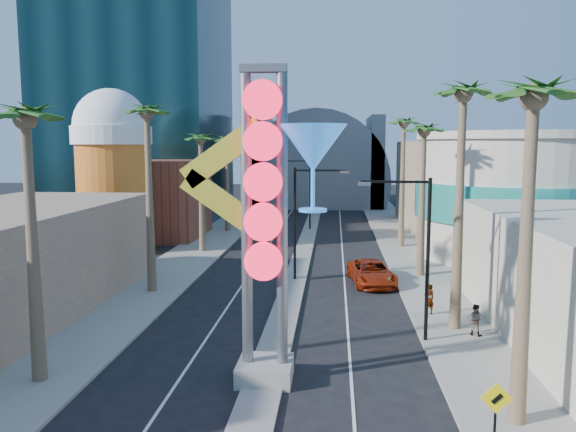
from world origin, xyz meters
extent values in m
plane|color=black|center=(0.00, 0.00, 0.00)|extent=(240.00, 240.00, 0.00)
cube|color=gray|center=(-9.50, 35.00, 0.07)|extent=(5.00, 100.00, 0.15)
cube|color=gray|center=(9.50, 35.00, 0.07)|extent=(5.00, 100.00, 0.15)
cube|color=gray|center=(0.00, 38.00, 0.07)|extent=(1.60, 84.00, 0.15)
cube|color=black|center=(-22.00, 52.00, 25.00)|extent=(20.00, 20.00, 50.00)
cube|color=brown|center=(-16.00, 38.00, 4.00)|extent=(10.00, 10.00, 8.00)
cube|color=#8C715A|center=(16.00, 48.00, 5.00)|extent=(10.00, 20.00, 10.00)
cylinder|color=#D0501B|center=(-17.00, 30.00, 5.00)|extent=(6.40, 6.40, 10.00)
cylinder|color=white|center=(-17.00, 30.00, 10.40)|extent=(7.00, 7.00, 1.60)
sphere|color=white|center=(-17.00, 30.00, 11.20)|extent=(6.60, 6.60, 6.60)
cylinder|color=#B7B29B|center=(18.00, 30.00, 5.00)|extent=(16.00, 16.00, 10.00)
cylinder|color=teal|center=(18.00, 30.00, 5.00)|extent=(16.60, 16.60, 3.00)
cylinder|color=#B7B29B|center=(18.00, 30.00, 10.30)|extent=(16.60, 16.60, 0.60)
cylinder|color=slate|center=(0.00, 72.00, 4.00)|extent=(22.00, 16.00, 22.00)
cube|color=slate|center=(-9.00, 72.00, 7.00)|extent=(2.00, 16.00, 14.00)
cube|color=slate|center=(9.00, 72.00, 7.00)|extent=(2.00, 16.00, 14.00)
cube|color=gray|center=(0.00, 3.00, 0.40)|extent=(2.20, 2.20, 0.80)
cylinder|color=slate|center=(-0.70, 3.00, 6.50)|extent=(0.44, 0.44, 12.00)
cylinder|color=slate|center=(0.70, 3.00, 6.50)|extent=(0.44, 0.44, 12.00)
cube|color=slate|center=(0.00, 3.00, 12.40)|extent=(1.80, 0.50, 0.30)
cylinder|color=#FC163A|center=(0.00, 2.65, 11.20)|extent=(1.50, 0.25, 1.50)
cylinder|color=#FC163A|center=(0.00, 2.65, 9.65)|extent=(1.50, 0.25, 1.50)
cylinder|color=#FC163A|center=(0.00, 2.65, 8.10)|extent=(1.50, 0.25, 1.50)
cylinder|color=#FC163A|center=(0.00, 2.65, 6.55)|extent=(1.50, 0.25, 1.50)
cylinder|color=#FC163A|center=(0.00, 2.65, 5.00)|extent=(1.50, 0.25, 1.50)
cube|color=yellow|center=(-1.60, 3.00, 9.20)|extent=(3.47, 0.25, 2.80)
cube|color=yellow|center=(-1.60, 3.00, 7.20)|extent=(3.47, 0.25, 2.80)
cone|color=blue|center=(1.90, 3.00, 9.40)|extent=(2.60, 2.60, 1.80)
cylinder|color=blue|center=(1.90, 3.00, 7.80)|extent=(0.16, 0.16, 1.60)
cylinder|color=blue|center=(1.90, 3.00, 7.00)|extent=(1.10, 1.10, 0.12)
cylinder|color=black|center=(7.40, -3.00, 1.40)|extent=(0.08, 0.08, 2.50)
cube|color=yellow|center=(7.40, -3.06, 2.35)|extent=(0.92, 0.04, 0.92)
cylinder|color=black|center=(0.00, 20.00, 4.00)|extent=(0.18, 0.18, 8.00)
cube|color=black|center=(1.80, 20.00, 7.80)|extent=(3.60, 0.12, 0.12)
cube|color=slate|center=(3.40, 20.00, 7.70)|extent=(0.60, 0.25, 0.18)
cylinder|color=black|center=(0.00, 44.00, 4.00)|extent=(0.18, 0.18, 8.00)
cube|color=black|center=(-1.80, 44.00, 7.80)|extent=(3.60, 0.12, 0.12)
cube|color=slate|center=(-3.40, 44.00, 7.70)|extent=(0.60, 0.25, 0.18)
cylinder|color=black|center=(7.20, 8.00, 4.00)|extent=(0.18, 0.18, 8.00)
cube|color=black|center=(5.58, 8.00, 7.80)|extent=(3.24, 0.12, 0.12)
cube|color=slate|center=(4.14, 8.00, 7.70)|extent=(0.60, 0.25, 0.18)
cylinder|color=brown|center=(-9.00, 2.00, 5.25)|extent=(0.40, 0.40, 10.50)
sphere|color=#234D19|center=(-9.00, 2.00, 10.50)|extent=(2.40, 2.40, 2.40)
cylinder|color=brown|center=(-9.00, 16.00, 5.75)|extent=(0.40, 0.40, 11.50)
sphere|color=#234D19|center=(-9.00, 16.00, 11.50)|extent=(2.40, 2.40, 2.40)
cylinder|color=brown|center=(-9.00, 30.00, 5.00)|extent=(0.40, 0.40, 10.00)
sphere|color=#234D19|center=(-9.00, 30.00, 10.00)|extent=(2.40, 2.40, 2.40)
cylinder|color=brown|center=(-9.00, 42.00, 5.00)|extent=(0.40, 0.40, 10.00)
sphere|color=#234D19|center=(-9.00, 42.00, 10.00)|extent=(2.40, 2.40, 2.40)
cylinder|color=brown|center=(9.00, 0.00, 5.50)|extent=(0.40, 0.40, 11.00)
sphere|color=#234D19|center=(9.00, 0.00, 11.00)|extent=(2.40, 2.40, 2.40)
cylinder|color=brown|center=(9.00, 10.00, 6.00)|extent=(0.40, 0.40, 12.00)
sphere|color=#234D19|center=(9.00, 10.00, 12.00)|extent=(2.40, 2.40, 2.40)
cylinder|color=brown|center=(9.00, 22.00, 5.25)|extent=(0.40, 0.40, 10.50)
sphere|color=#234D19|center=(9.00, 22.00, 10.50)|extent=(2.40, 2.40, 2.40)
cylinder|color=brown|center=(9.00, 34.00, 5.75)|extent=(0.40, 0.40, 11.50)
sphere|color=#234D19|center=(9.00, 34.00, 11.50)|extent=(2.40, 2.40, 2.40)
imported|color=#95260B|center=(5.35, 19.49, 0.81)|extent=(3.45, 6.14, 1.62)
imported|color=gray|center=(8.04, 12.24, 1.01)|extent=(0.73, 0.61, 1.72)
imported|color=gray|center=(9.74, 8.90, 0.93)|extent=(0.96, 0.90, 1.57)
camera|label=1|loc=(2.74, -18.66, 9.48)|focal=35.00mm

